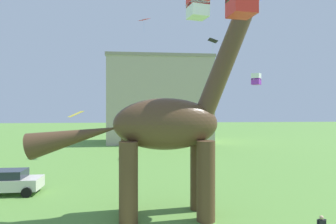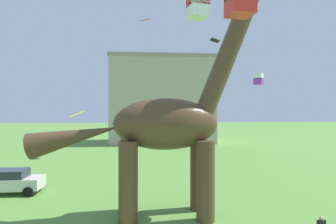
{
  "view_description": "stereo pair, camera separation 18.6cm",
  "coord_description": "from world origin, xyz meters",
  "px_view_note": "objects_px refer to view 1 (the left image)",
  "views": [
    {
      "loc": [
        0.52,
        -9.88,
        5.38
      ],
      "look_at": [
        2.18,
        5.92,
        5.3
      ],
      "focal_mm": 31.35,
      "sensor_mm": 36.0,
      "label": 1
    },
    {
      "loc": [
        0.71,
        -9.9,
        5.38
      ],
      "look_at": [
        2.18,
        5.92,
        5.3
      ],
      "focal_mm": 31.35,
      "sensor_mm": 36.0,
      "label": 2
    }
  ],
  "objects_px": {
    "parked_sedan_left": "(7,182)",
    "dinosaur_sculpture": "(165,124)",
    "kite_mid_center": "(76,114)",
    "kite_near_low": "(213,41)",
    "kite_trailing": "(198,5)",
    "kite_high_left": "(256,79)",
    "kite_far_left": "(144,20)"
  },
  "relations": [
    {
      "from": "parked_sedan_left",
      "to": "dinosaur_sculpture",
      "type": "bearing_deg",
      "value": -27.18
    },
    {
      "from": "kite_trailing",
      "to": "kite_mid_center",
      "type": "distance_m",
      "value": 12.0
    },
    {
      "from": "kite_high_left",
      "to": "kite_trailing",
      "type": "height_order",
      "value": "kite_trailing"
    },
    {
      "from": "dinosaur_sculpture",
      "to": "kite_mid_center",
      "type": "relative_size",
      "value": 7.57
    },
    {
      "from": "dinosaur_sculpture",
      "to": "kite_mid_center",
      "type": "bearing_deg",
      "value": 99.42
    },
    {
      "from": "kite_near_low",
      "to": "kite_trailing",
      "type": "distance_m",
      "value": 19.6
    },
    {
      "from": "kite_near_low",
      "to": "parked_sedan_left",
      "type": "bearing_deg",
      "value": -140.44
    },
    {
      "from": "parked_sedan_left",
      "to": "kite_high_left",
      "type": "bearing_deg",
      "value": 34.13
    },
    {
      "from": "kite_high_left",
      "to": "kite_mid_center",
      "type": "distance_m",
      "value": 24.07
    },
    {
      "from": "dinosaur_sculpture",
      "to": "kite_mid_center",
      "type": "distance_m",
      "value": 9.65
    },
    {
      "from": "dinosaur_sculpture",
      "to": "kite_trailing",
      "type": "xyz_separation_m",
      "value": [
        1.84,
        0.67,
        6.36
      ]
    },
    {
      "from": "dinosaur_sculpture",
      "to": "kite_high_left",
      "type": "xyz_separation_m",
      "value": [
        13.62,
        20.95,
        4.66
      ]
    },
    {
      "from": "kite_near_low",
      "to": "kite_mid_center",
      "type": "xyz_separation_m",
      "value": [
        -13.5,
        -11.65,
        -8.57
      ]
    },
    {
      "from": "kite_near_low",
      "to": "kite_far_left",
      "type": "height_order",
      "value": "kite_far_left"
    },
    {
      "from": "kite_mid_center",
      "to": "kite_trailing",
      "type": "bearing_deg",
      "value": -41.61
    },
    {
      "from": "dinosaur_sculpture",
      "to": "kite_high_left",
      "type": "relative_size",
      "value": 9.08
    },
    {
      "from": "parked_sedan_left",
      "to": "kite_far_left",
      "type": "relative_size",
      "value": 2.5
    },
    {
      "from": "kite_near_low",
      "to": "kite_mid_center",
      "type": "distance_m",
      "value": 19.78
    },
    {
      "from": "kite_trailing",
      "to": "kite_mid_center",
      "type": "xyz_separation_m",
      "value": [
        -7.79,
        6.92,
        -5.95
      ]
    },
    {
      "from": "kite_near_low",
      "to": "kite_far_left",
      "type": "xyz_separation_m",
      "value": [
        -8.12,
        1.33,
        2.62
      ]
    },
    {
      "from": "dinosaur_sculpture",
      "to": "kite_trailing",
      "type": "height_order",
      "value": "dinosaur_sculpture"
    },
    {
      "from": "kite_high_left",
      "to": "kite_mid_center",
      "type": "height_order",
      "value": "kite_high_left"
    },
    {
      "from": "kite_high_left",
      "to": "kite_trailing",
      "type": "xyz_separation_m",
      "value": [
        -11.78,
        -20.28,
        1.7
      ]
    },
    {
      "from": "parked_sedan_left",
      "to": "kite_far_left",
      "type": "bearing_deg",
      "value": 59.31
    },
    {
      "from": "parked_sedan_left",
      "to": "kite_mid_center",
      "type": "bearing_deg",
      "value": 34.52
    },
    {
      "from": "kite_high_left",
      "to": "kite_mid_center",
      "type": "bearing_deg",
      "value": -145.68
    },
    {
      "from": "kite_trailing",
      "to": "kite_mid_center",
      "type": "bearing_deg",
      "value": 138.39
    },
    {
      "from": "kite_high_left",
      "to": "kite_far_left",
      "type": "bearing_deg",
      "value": -178.46
    },
    {
      "from": "kite_far_left",
      "to": "kite_trailing",
      "type": "distance_m",
      "value": 20.72
    },
    {
      "from": "kite_high_left",
      "to": "kite_mid_center",
      "type": "xyz_separation_m",
      "value": [
        -19.57,
        -13.36,
        -4.24
      ]
    },
    {
      "from": "kite_far_left",
      "to": "kite_mid_center",
      "type": "height_order",
      "value": "kite_far_left"
    },
    {
      "from": "dinosaur_sculpture",
      "to": "kite_trailing",
      "type": "distance_m",
      "value": 6.65
    }
  ]
}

